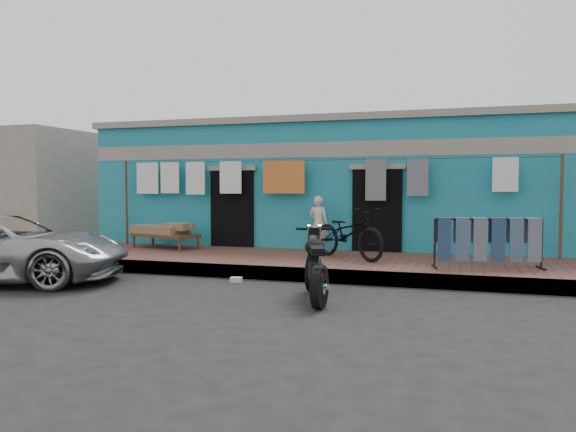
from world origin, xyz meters
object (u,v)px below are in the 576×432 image
object	(u,v)px
seated_person	(318,224)
bicycle	(349,227)
jeans_rack	(488,242)
motorcycle	(316,265)
charpoy	(166,236)

from	to	relation	value
seated_person	bicycle	xyz separation A→B (m)	(0.90, -1.06, 0.01)
bicycle	jeans_rack	world-z (taller)	bicycle
jeans_rack	bicycle	bearing A→B (deg)	168.03
motorcycle	jeans_rack	xyz separation A→B (m)	(2.52, 2.40, 0.19)
seated_person	charpoy	xyz separation A→B (m)	(-3.63, -0.41, -0.34)
bicycle	motorcycle	xyz separation A→B (m)	(0.10, -2.96, -0.36)
seated_person	motorcycle	world-z (taller)	seated_person
seated_person	motorcycle	size ratio (longest dim) A/B	0.72
seated_person	charpoy	distance (m)	3.67
seated_person	motorcycle	bearing A→B (deg)	113.58
motorcycle	jeans_rack	bearing A→B (deg)	24.83
charpoy	jeans_rack	size ratio (longest dim) A/B	0.94
bicycle	charpoy	xyz separation A→B (m)	(-4.53, 0.65, -0.35)
seated_person	bicycle	size ratio (longest dim) A/B	0.64
seated_person	bicycle	distance (m)	1.38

